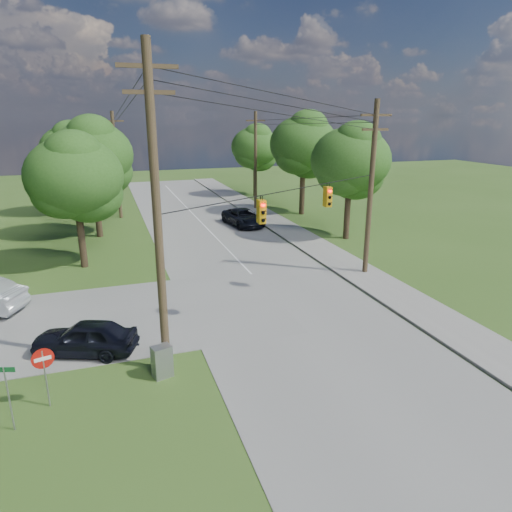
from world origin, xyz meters
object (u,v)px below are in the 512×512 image
object	(u,v)px
car_main_north	(244,217)
pole_ne	(371,187)
pole_sw	(157,214)
pole_north_w	(116,165)
pole_north_e	(256,160)
do_not_enter_sign	(44,364)
control_cabinet	(162,361)
car_cross_dark	(85,337)

from	to	relation	value
car_main_north	pole_ne	bearing A→B (deg)	-84.85
pole_sw	pole_north_w	bearing A→B (deg)	90.77
pole_north_e	car_main_north	size ratio (longest dim) A/B	1.87
pole_ne	pole_north_e	distance (m)	22.00
car_main_north	do_not_enter_sign	distance (m)	27.57
pole_sw	control_cabinet	xyz separation A→B (m)	(-0.22, -0.46, -5.59)
pole_ne	pole_north_e	world-z (taller)	pole_ne
car_cross_dark	pole_north_e	bearing A→B (deg)	170.11
pole_north_e	control_cabinet	xyz separation A→B (m)	(-13.72, -30.06, -4.49)
car_cross_dark	control_cabinet	size ratio (longest dim) A/B	3.32
car_cross_dark	do_not_enter_sign	xyz separation A→B (m)	(-1.13, -3.43, 0.86)
pole_sw	car_main_north	size ratio (longest dim) A/B	2.24
pole_ne	control_cabinet	world-z (taller)	pole_ne
pole_north_e	car_cross_dark	size ratio (longest dim) A/B	2.36
car_cross_dark	pole_ne	bearing A→B (deg)	129.08
pole_north_w	car_cross_dark	size ratio (longest dim) A/B	2.36
pole_ne	car_main_north	world-z (taller)	pole_ne
control_cabinet	car_main_north	bearing A→B (deg)	49.65
pole_north_w	control_cabinet	size ratio (longest dim) A/B	7.82
pole_ne	car_cross_dark	xyz separation A→B (m)	(-16.53, -5.30, -4.71)
pole_north_w	car_main_north	world-z (taller)	pole_north_w
car_cross_dark	control_cabinet	world-z (taller)	car_cross_dark
car_cross_dark	car_main_north	xyz separation A→B (m)	(13.04, 20.21, 0.02)
pole_north_w	do_not_enter_sign	size ratio (longest dim) A/B	4.54
pole_ne	pole_sw	bearing A→B (deg)	-150.62
pole_north_w	car_cross_dark	distance (m)	27.77
car_cross_dark	car_main_north	size ratio (longest dim) A/B	0.79
car_cross_dark	pole_sw	bearing A→B (deg)	74.10
pole_sw	do_not_enter_sign	bearing A→B (deg)	-164.79
control_cabinet	pole_north_w	bearing A→B (deg)	74.00
car_cross_dark	do_not_enter_sign	size ratio (longest dim) A/B	1.92
pole_north_e	do_not_enter_sign	distance (m)	35.61
pole_sw	pole_north_w	size ratio (longest dim) A/B	1.20
pole_north_e	do_not_enter_sign	bearing A→B (deg)	-119.88
pole_sw	car_cross_dark	world-z (taller)	pole_sw
pole_ne	pole_north_w	bearing A→B (deg)	122.29
pole_ne	car_cross_dark	bearing A→B (deg)	-162.22
pole_north_e	car_main_north	bearing A→B (deg)	-116.21
pole_sw	car_cross_dark	size ratio (longest dim) A/B	2.83
pole_north_e	pole_north_w	bearing A→B (deg)	180.00
pole_sw	control_cabinet	bearing A→B (deg)	-115.47
pole_north_w	car_main_north	size ratio (longest dim) A/B	1.87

